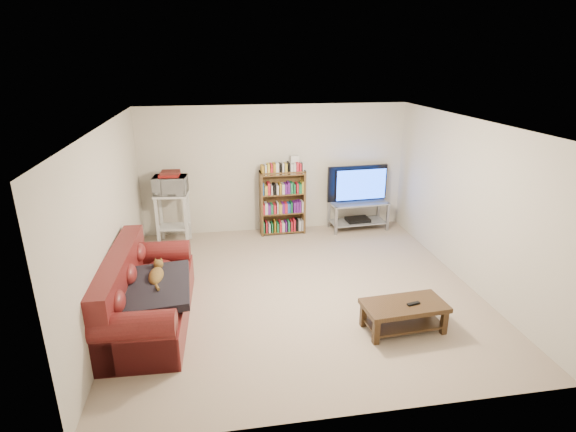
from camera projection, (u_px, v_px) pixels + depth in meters
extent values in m
plane|color=tan|center=(299.00, 289.00, 6.57)|extent=(5.00, 5.00, 0.00)
plane|color=white|center=(301.00, 123.00, 5.77)|extent=(5.00, 5.00, 0.00)
plane|color=silver|center=(275.00, 169.00, 8.49)|extent=(5.00, 0.00, 5.00)
plane|color=silver|center=(355.00, 305.00, 3.84)|extent=(5.00, 0.00, 5.00)
plane|color=silver|center=(110.00, 222.00, 5.78)|extent=(0.00, 5.00, 5.00)
plane|color=silver|center=(468.00, 202.00, 6.55)|extent=(0.00, 5.00, 5.00)
cube|color=maroon|center=(151.00, 306.00, 5.72)|extent=(1.00, 2.19, 0.41)
cube|color=maroon|center=(121.00, 289.00, 5.59)|extent=(0.33, 2.17, 0.90)
cube|color=maroon|center=(136.00, 348.00, 4.80)|extent=(0.89, 0.27, 0.53)
cube|color=maroon|center=(160.00, 269.00, 6.60)|extent=(0.89, 0.27, 0.53)
cube|color=black|center=(154.00, 288.00, 5.48)|extent=(0.89, 1.12, 0.19)
cube|color=#392614|center=(404.00, 306.00, 5.48)|extent=(1.05, 0.58, 0.06)
cube|color=#392614|center=(403.00, 322.00, 5.56)|extent=(0.94, 0.52, 0.03)
cube|color=#392614|center=(376.00, 332.00, 5.27)|extent=(0.07, 0.07, 0.31)
cube|color=#392614|center=(444.00, 322.00, 5.46)|extent=(0.07, 0.07, 0.31)
cube|color=#392614|center=(363.00, 315.00, 5.62)|extent=(0.07, 0.07, 0.31)
cube|color=#392614|center=(428.00, 306.00, 5.82)|extent=(0.07, 0.07, 0.31)
cube|color=black|center=(413.00, 304.00, 5.44)|extent=(0.17, 0.08, 0.02)
cube|color=#999EA3|center=(359.00, 203.00, 8.70)|extent=(1.14, 0.57, 0.03)
cube|color=#999EA3|center=(358.00, 221.00, 8.83)|extent=(1.09, 0.54, 0.02)
cube|color=gray|center=(336.00, 221.00, 8.47)|extent=(0.05, 0.05, 0.56)
cube|color=gray|center=(388.00, 217.00, 8.69)|extent=(0.05, 0.05, 0.56)
cube|color=gray|center=(329.00, 214.00, 8.87)|extent=(0.05, 0.05, 0.56)
cube|color=gray|center=(378.00, 210.00, 9.10)|extent=(0.05, 0.05, 0.56)
imported|color=black|center=(360.00, 185.00, 8.58)|extent=(1.21, 0.23, 0.69)
cube|color=black|center=(358.00, 220.00, 8.81)|extent=(0.46, 0.34, 0.06)
cube|color=#51381C|center=(261.00, 204.00, 8.39)|extent=(0.05, 0.27, 1.23)
cube|color=#51381C|center=(303.00, 201.00, 8.54)|extent=(0.05, 0.27, 1.23)
cube|color=#51381C|center=(282.00, 172.00, 8.26)|extent=(0.86, 0.29, 0.03)
cube|color=maroon|center=(272.00, 169.00, 8.21)|extent=(0.25, 0.20, 0.07)
cube|color=silver|center=(171.00, 195.00, 7.93)|extent=(0.62, 0.48, 0.04)
cube|color=silver|center=(174.00, 227.00, 8.13)|extent=(0.56, 0.43, 0.03)
cube|color=silver|center=(157.00, 223.00, 7.91)|extent=(0.05, 0.05, 0.89)
cube|color=silver|center=(186.00, 222.00, 7.94)|extent=(0.05, 0.05, 0.89)
cube|color=silver|center=(161.00, 216.00, 8.23)|extent=(0.05, 0.05, 0.89)
cube|color=silver|center=(189.00, 216.00, 8.26)|extent=(0.05, 0.05, 0.89)
imported|color=silver|center=(170.00, 185.00, 7.87)|extent=(0.61, 0.44, 0.32)
cube|color=maroon|center=(169.00, 175.00, 7.81)|extent=(0.36, 0.33, 0.05)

